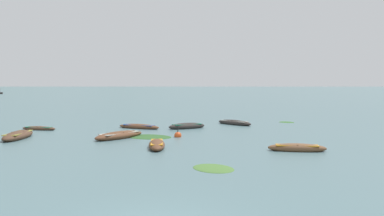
% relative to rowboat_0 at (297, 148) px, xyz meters
% --- Properties ---
extents(ground_plane, '(6000.00, 6000.00, 0.00)m').
position_rel_rowboat_0_xyz_m(ground_plane, '(-7.27, 1488.53, -0.17)').
color(ground_plane, slate).
extents(mountain_1, '(1242.48, 1242.48, 317.23)m').
position_rel_rowboat_0_xyz_m(mountain_1, '(-1001.86, 2299.67, 158.45)').
color(mountain_1, '#56665B').
rests_on(mountain_1, ground).
extents(mountain_2, '(986.68, 986.68, 240.23)m').
position_rel_rowboat_0_xyz_m(mountain_2, '(-327.59, 2240.00, 119.95)').
color(mountain_2, '#56665B').
rests_on(mountain_2, ground).
extents(rowboat_0, '(3.29, 1.44, 0.53)m').
position_rel_rowboat_0_xyz_m(rowboat_0, '(0.00, 0.00, 0.00)').
color(rowboat_0, brown).
rests_on(rowboat_0, ground).
extents(rowboat_1, '(3.59, 4.11, 0.59)m').
position_rel_rowboat_0_xyz_m(rowboat_1, '(-10.59, 5.63, 0.02)').
color(rowboat_1, brown).
rests_on(rowboat_1, ground).
extents(rowboat_2, '(3.51, 2.54, 0.59)m').
position_rel_rowboat_0_xyz_m(rowboat_2, '(-5.79, 11.47, 0.02)').
color(rowboat_2, '#2D2826').
rests_on(rowboat_2, ground).
extents(rowboat_3, '(3.26, 3.72, 0.55)m').
position_rel_rowboat_0_xyz_m(rowboat_3, '(-1.34, 14.47, 0.01)').
color(rowboat_3, '#2D2826').
rests_on(rowboat_3, ground).
extents(rowboat_4, '(1.31, 4.35, 0.63)m').
position_rel_rowboat_0_xyz_m(rowboat_4, '(-17.49, 5.79, 0.03)').
color(rowboat_4, '#4C3323').
rests_on(rowboat_4, ground).
extents(rowboat_5, '(3.87, 2.63, 0.48)m').
position_rel_rowboat_0_xyz_m(rowboat_5, '(-9.83, 11.61, -0.01)').
color(rowboat_5, brown).
rests_on(rowboat_5, ground).
extents(rowboat_6, '(3.11, 1.54, 0.38)m').
position_rel_rowboat_0_xyz_m(rowboat_6, '(-17.85, 10.84, -0.04)').
color(rowboat_6, '#4C3323').
rests_on(rowboat_6, ground).
extents(rowboat_8, '(1.08, 3.43, 0.54)m').
position_rel_rowboat_0_xyz_m(rowboat_8, '(-7.80, 1.45, 0.01)').
color(rowboat_8, brown).
rests_on(rowboat_8, ground).
extents(mooring_buoy, '(0.51, 0.51, 0.88)m').
position_rel_rowboat_0_xyz_m(mooring_buoy, '(-6.57, 6.06, -0.06)').
color(mooring_buoy, '#DB4C1E').
rests_on(mooring_buoy, ground).
extents(weed_patch_0, '(1.98, 1.97, 0.14)m').
position_rel_rowboat_0_xyz_m(weed_patch_0, '(4.08, 16.43, -0.17)').
color(weed_patch_0, '#38662D').
rests_on(weed_patch_0, ground).
extents(weed_patch_1, '(4.19, 3.89, 0.14)m').
position_rel_rowboat_0_xyz_m(weed_patch_1, '(-8.60, 6.18, -0.17)').
color(weed_patch_1, '#2D5628').
rests_on(weed_patch_1, ground).
extents(weed_patch_2, '(2.47, 2.64, 0.14)m').
position_rel_rowboat_0_xyz_m(weed_patch_2, '(-5.04, -4.34, -0.17)').
color(weed_patch_2, '#477033').
rests_on(weed_patch_2, ground).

